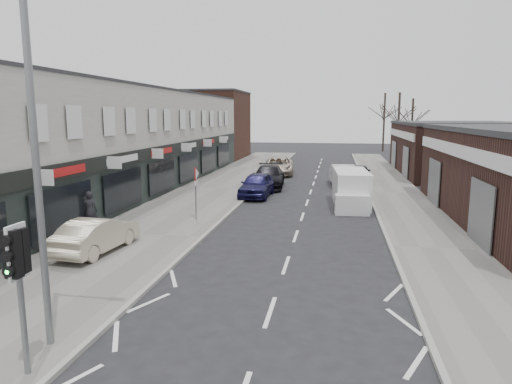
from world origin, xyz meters
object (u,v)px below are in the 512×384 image
at_px(white_van, 351,189).
at_px(traffic_light, 18,265).
at_px(warning_sign, 196,178).
at_px(parked_car_left_a, 257,185).
at_px(parked_car_left_b, 268,177).
at_px(parked_car_right_a, 342,175).
at_px(pedestrian, 90,211).
at_px(parked_car_left_c, 279,166).
at_px(sedan_on_pavement, 97,235).
at_px(parked_car_right_b, 359,173).
at_px(street_lamp, 42,147).

bearing_deg(white_van, traffic_light, -113.57).
xyz_separation_m(warning_sign, parked_car_left_a, (1.76, 7.53, -1.42)).
bearing_deg(parked_car_left_b, parked_car_right_a, 17.16).
height_order(pedestrian, parked_car_left_c, pedestrian).
relative_size(traffic_light, parked_car_left_c, 0.56).
height_order(sedan_on_pavement, parked_car_left_c, parked_car_left_c).
distance_m(sedan_on_pavement, pedestrian, 3.51).
relative_size(pedestrian, parked_car_right_a, 0.37).
distance_m(parked_car_left_c, parked_car_right_b, 7.97).
xyz_separation_m(white_van, parked_car_left_b, (-5.81, 6.11, -0.18)).
height_order(parked_car_left_a, parked_car_left_c, parked_car_left_a).
bearing_deg(pedestrian, parked_car_right_a, -146.25).
bearing_deg(white_van, sedan_on_pavement, -134.55).
height_order(parked_car_left_b, parked_car_right_a, parked_car_right_a).
xyz_separation_m(white_van, parked_car_left_c, (-6.00, 13.68, -0.21)).
bearing_deg(parked_car_right_b, traffic_light, 80.71).
relative_size(parked_car_left_a, parked_car_left_c, 0.82).
bearing_deg(sedan_on_pavement, parked_car_right_a, -110.66).
xyz_separation_m(street_lamp, white_van, (7.12, 18.23, -3.64)).
xyz_separation_m(pedestrian, parked_car_left_c, (5.80, 22.19, -0.25)).
distance_m(white_van, parked_car_left_c, 14.93).
height_order(white_van, sedan_on_pavement, white_van).
relative_size(street_lamp, parked_car_right_a, 1.63).
bearing_deg(parked_car_left_a, parked_car_left_b, 89.01).
distance_m(street_lamp, warning_sign, 13.04).
xyz_separation_m(white_van, parked_car_right_b, (0.90, 9.68, -0.24)).
relative_size(white_van, sedan_on_pavement, 1.34).
bearing_deg(parked_car_right_a, warning_sign, 56.84).
distance_m(street_lamp, pedestrian, 11.36).
xyz_separation_m(parked_car_left_c, parked_car_right_b, (6.90, -3.99, -0.03)).
relative_size(warning_sign, parked_car_left_b, 0.49).
bearing_deg(warning_sign, pedestrian, -142.61).
height_order(parked_car_right_a, parked_car_right_b, parked_car_right_a).
height_order(white_van, parked_car_right_b, white_van).
bearing_deg(street_lamp, parked_car_right_a, 75.72).
bearing_deg(parked_car_right_b, pedestrian, 60.97).
bearing_deg(street_lamp, sedan_on_pavement, 111.90).
height_order(street_lamp, parked_car_right_b, street_lamp).
relative_size(parked_car_left_b, parked_car_right_a, 1.13).
height_order(warning_sign, white_van, warning_sign).
relative_size(white_van, pedestrian, 2.99).
distance_m(parked_car_left_c, parked_car_right_a, 7.84).
relative_size(warning_sign, parked_car_right_a, 0.55).
relative_size(white_van, parked_car_left_c, 0.97).
height_order(white_van, parked_car_left_c, white_van).
xyz_separation_m(parked_car_left_b, parked_car_left_c, (-0.19, 7.57, -0.03)).
xyz_separation_m(warning_sign, sedan_on_pavement, (-2.10, -6.00, -1.41)).
xyz_separation_m(warning_sign, pedestrian, (-4.04, -3.09, -1.17)).
height_order(warning_sign, parked_car_right_a, warning_sign).
bearing_deg(parked_car_left_a, parked_car_left_c, 91.67).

